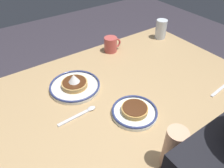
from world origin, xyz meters
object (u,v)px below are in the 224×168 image
object	(u,v)px
fork_near	(221,89)
tea_spoon	(83,113)
plate_near_main	(75,85)
drinking_glass	(161,30)
coffee_mug	(111,44)
plate_center_pancakes	(135,111)

from	to	relation	value
fork_near	tea_spoon	distance (m)	0.70
fork_near	tea_spoon	size ratio (longest dim) A/B	0.97
plate_near_main	drinking_glass	world-z (taller)	drinking_glass
drinking_glass	coffee_mug	bearing A→B (deg)	-6.67
plate_center_pancakes	fork_near	size ratio (longest dim) A/B	1.13
plate_near_main	tea_spoon	world-z (taller)	plate_near_main
coffee_mug	plate_near_main	bearing A→B (deg)	29.23
plate_center_pancakes	coffee_mug	bearing A→B (deg)	-114.08
plate_near_main	fork_near	distance (m)	0.74
plate_near_main	fork_near	xyz separation A→B (m)	(-0.60, 0.43, -0.02)
fork_near	tea_spoon	bearing A→B (deg)	-20.90
plate_near_main	drinking_glass	xyz separation A→B (m)	(-0.75, -0.16, 0.04)
drinking_glass	tea_spoon	xyz separation A→B (m)	(0.81, 0.34, -0.05)
coffee_mug	tea_spoon	world-z (taller)	coffee_mug
fork_near	coffee_mug	bearing A→B (deg)	-69.34
plate_center_pancakes	plate_near_main	bearing A→B (deg)	-66.91
fork_near	tea_spoon	xyz separation A→B (m)	(0.66, -0.25, 0.00)
coffee_mug	plate_center_pancakes	bearing A→B (deg)	65.92
plate_center_pancakes	drinking_glass	bearing A→B (deg)	-142.96
plate_center_pancakes	coffee_mug	world-z (taller)	coffee_mug
coffee_mug	fork_near	world-z (taller)	coffee_mug
coffee_mug	drinking_glass	xyz separation A→B (m)	(-0.39, 0.05, 0.01)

